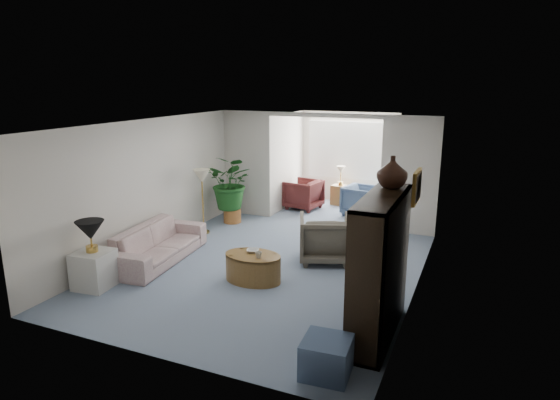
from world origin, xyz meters
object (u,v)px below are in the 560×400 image
at_px(cabinet_urn, 392,172).
at_px(sunroom_chair_maroon, 303,194).
at_px(sofa, 158,244).
at_px(side_table_dark, 367,245).
at_px(entertainment_cabinet, 380,267).
at_px(coffee_cup, 258,255).
at_px(coffee_table, 253,268).
at_px(sunroom_table, 340,195).
at_px(wingback_chair, 325,238).
at_px(sunroom_chair_blue, 361,200).
at_px(plant_pot, 232,216).
at_px(end_table, 94,270).
at_px(coffee_bowl, 253,251).
at_px(floor_lamp, 202,176).
at_px(framed_picture, 418,187).
at_px(table_lamp, 90,230).
at_px(ottoman, 327,357).

bearing_deg(cabinet_urn, sunroom_chair_maroon, 121.73).
xyz_separation_m(sofa, side_table_dark, (3.47, 1.50, -0.02)).
bearing_deg(entertainment_cabinet, cabinet_urn, 90.00).
relative_size(coffee_cup, sunroom_chair_maroon, 0.13).
height_order(coffee_table, sunroom_table, sunroom_table).
bearing_deg(wingback_chair, sunroom_chair_blue, -108.60).
height_order(entertainment_cabinet, sunroom_chair_blue, entertainment_cabinet).
relative_size(wingback_chair, sunroom_chair_blue, 1.16).
height_order(coffee_cup, entertainment_cabinet, entertainment_cabinet).
bearing_deg(coffee_cup, plant_pot, 125.69).
distance_m(end_table, entertainment_cabinet, 4.46).
height_order(wingback_chair, side_table_dark, wingback_chair).
bearing_deg(side_table_dark, sunroom_chair_blue, 105.84).
distance_m(coffee_cup, sunroom_chair_blue, 4.70).
distance_m(coffee_table, coffee_bowl, 0.27).
bearing_deg(floor_lamp, wingback_chair, -10.04).
xyz_separation_m(framed_picture, table_lamp, (-4.63, -1.65, -0.76)).
bearing_deg(coffee_table, end_table, -150.71).
xyz_separation_m(sunroom_chair_blue, sunroom_chair_maroon, (-1.50, 0.00, 0.01)).
bearing_deg(sunroom_table, wingback_chair, -77.50).
distance_m(coffee_table, sunroom_chair_maroon, 4.65).
xyz_separation_m(table_lamp, entertainment_cabinet, (4.40, 0.33, -0.03)).
relative_size(coffee_bowl, coffee_cup, 1.87).
bearing_deg(coffee_cup, sunroom_table, 92.61).
height_order(coffee_table, coffee_bowl, coffee_bowl).
height_order(coffee_cup, sunroom_table, coffee_cup).
relative_size(cabinet_urn, sunroom_chair_blue, 0.52).
bearing_deg(framed_picture, cabinet_urn, -105.67).
xyz_separation_m(framed_picture, entertainment_cabinet, (-0.23, -1.32, -0.78)).
height_order(side_table_dark, sunroom_chair_maroon, sunroom_chair_maroon).
height_order(table_lamp, side_table_dark, table_lamp).
bearing_deg(cabinet_urn, coffee_cup, 172.04).
relative_size(table_lamp, sunroom_chair_blue, 0.55).
relative_size(floor_lamp, sunroom_chair_blue, 0.45).
bearing_deg(end_table, floor_lamp, 88.41).
height_order(table_lamp, sunroom_chair_blue, table_lamp).
xyz_separation_m(cabinet_urn, sunroom_chair_blue, (-1.57, 4.96, -1.68)).
height_order(coffee_bowl, sunroom_chair_maroon, sunroom_chair_maroon).
xyz_separation_m(side_table_dark, sunroom_chair_maroon, (-2.34, 2.94, 0.08)).
xyz_separation_m(table_lamp, floor_lamp, (0.08, 3.06, 0.31)).
distance_m(side_table_dark, cabinet_urn, 2.77).
bearing_deg(coffee_bowl, plant_pot, 124.88).
bearing_deg(coffee_cup, sunroom_chair_maroon, 102.05).
relative_size(coffee_table, ottoman, 1.81).
bearing_deg(ottoman, wingback_chair, 108.54).
bearing_deg(framed_picture, ottoman, -102.91).
bearing_deg(sunroom_chair_blue, cabinet_urn, -152.83).
relative_size(sofa, table_lamp, 5.00).
height_order(entertainment_cabinet, sunroom_table, entertainment_cabinet).
height_order(coffee_table, side_table_dark, side_table_dark).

